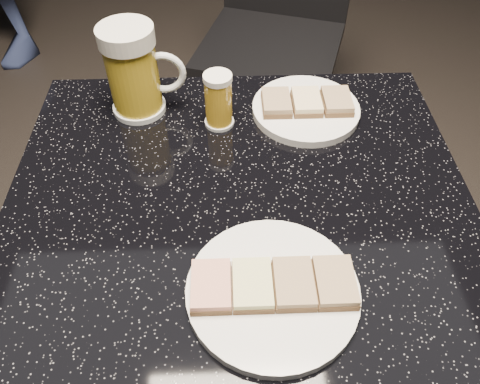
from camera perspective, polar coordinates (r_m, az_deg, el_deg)
The scene contains 8 objects.
plate_large at distance 0.60m, azimuth 3.98°, elevation -11.97°, with size 0.22×0.22×0.01m, color white.
plate_small at distance 0.85m, azimuth 8.01°, elevation 9.94°, with size 0.19×0.19×0.01m, color white.
table at distance 0.88m, azimuth -0.00°, elevation -12.85°, with size 0.70×0.70×0.75m.
beer_mug at distance 0.83m, azimuth -12.76°, elevation 14.19°, with size 0.14×0.09×0.16m.
beer_tumbler at distance 0.80m, azimuth -2.64°, elevation 11.09°, with size 0.05×0.05×0.10m.
chair at distance 1.65m, azimuth 4.49°, elevation 19.99°, with size 0.55×0.55×0.89m.
canapes_on_plate_large at distance 0.59m, azimuth 4.06°, elevation -11.17°, with size 0.20×0.07×0.02m.
canapes_on_plate_small at distance 0.84m, azimuth 8.13°, elevation 10.82°, with size 0.16×0.07×0.02m.
Camera 1 is at (-0.02, -0.43, 1.28)m, focal length 35.00 mm.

